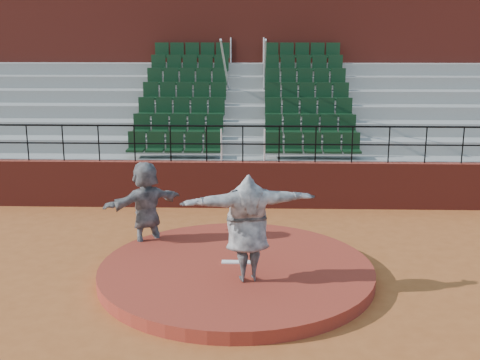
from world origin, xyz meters
The scene contains 9 objects.
ground centered at (0.00, 0.00, 0.00)m, with size 90.00×90.00×0.00m, color #9E5023.
pitchers_mound centered at (0.00, 0.00, 0.12)m, with size 5.50×5.50×0.25m, color maroon.
pitching_rubber centered at (0.00, 0.15, 0.27)m, with size 0.60×0.15×0.03m, color white.
boundary_wall centered at (0.00, 5.00, 0.65)m, with size 24.00×0.30×1.30m, color maroon.
wall_railing centered at (0.00, 5.00, 2.03)m, with size 24.04×0.05×1.03m.
seating_deck centered at (0.00, 8.65, 1.43)m, with size 24.00×5.97×4.63m.
press_box_facade centered at (0.00, 12.60, 3.55)m, with size 24.00×3.00×7.10m, color maroon.
pitcher centered at (0.24, -0.67, 1.27)m, with size 2.52×0.68×2.05m, color black.
fielder centered at (-2.08, 1.56, 1.02)m, with size 1.89×0.60×2.04m, color black.
Camera 1 is at (0.42, -11.28, 4.82)m, focal length 45.00 mm.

